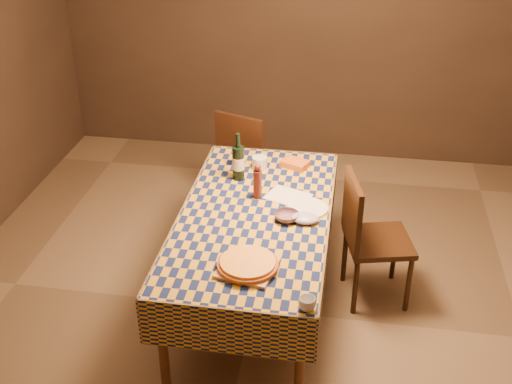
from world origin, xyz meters
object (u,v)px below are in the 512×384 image
(cutting_board, at_px, (248,267))
(chair_far, at_px, (247,157))
(wine_bottle, at_px, (238,162))
(chair_right, at_px, (367,233))
(dining_table, at_px, (255,224))
(pizza, at_px, (248,263))
(bowl, at_px, (287,217))
(white_plate, at_px, (308,208))

(cutting_board, bearing_deg, chair_far, 100.16)
(wine_bottle, relative_size, chair_far, 0.36)
(cutting_board, relative_size, chair_right, 0.32)
(dining_table, bearing_deg, pizza, -84.59)
(bowl, height_order, wine_bottle, wine_bottle)
(bowl, bearing_deg, wine_bottle, 129.23)
(bowl, relative_size, chair_far, 0.16)
(dining_table, distance_m, bowl, 0.23)
(pizza, distance_m, bowl, 0.55)
(dining_table, distance_m, pizza, 0.58)
(cutting_board, bearing_deg, bowl, 74.01)
(white_plate, xyz_separation_m, chair_right, (0.39, 0.16, -0.25))
(chair_right, bearing_deg, chair_far, 135.24)
(dining_table, relative_size, chair_right, 1.98)
(pizza, relative_size, chair_right, 0.44)
(chair_far, bearing_deg, pizza, -79.84)
(bowl, relative_size, white_plate, 0.60)
(wine_bottle, relative_size, chair_right, 0.36)
(wine_bottle, xyz_separation_m, white_plate, (0.51, -0.33, -0.12))
(wine_bottle, xyz_separation_m, chair_right, (0.90, -0.16, -0.37))
(chair_right, bearing_deg, white_plate, -157.19)
(wine_bottle, height_order, chair_right, wine_bottle)
(cutting_board, bearing_deg, chair_right, 51.80)
(chair_far, distance_m, chair_right, 1.39)
(cutting_board, distance_m, wine_bottle, 1.04)
(chair_far, height_order, chair_right, same)
(bowl, height_order, white_plate, bowl)
(dining_table, relative_size, pizza, 4.45)
(dining_table, distance_m, chair_far, 1.30)
(bowl, height_order, chair_far, chair_far)
(wine_bottle, bearing_deg, dining_table, -67.25)
(dining_table, height_order, chair_far, chair_far)
(dining_table, xyz_separation_m, cutting_board, (0.05, -0.57, 0.09))
(bowl, bearing_deg, chair_right, 31.50)
(pizza, bearing_deg, dining_table, 95.41)
(pizza, bearing_deg, chair_far, 100.16)
(chair_far, relative_size, chair_right, 1.00)
(pizza, distance_m, white_plate, 0.73)
(bowl, xyz_separation_m, chair_far, (-0.48, 1.29, -0.27))
(pizza, xyz_separation_m, wine_bottle, (-0.24, 1.00, 0.09))
(pizza, distance_m, chair_right, 1.11)
(chair_right, bearing_deg, pizza, -128.20)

